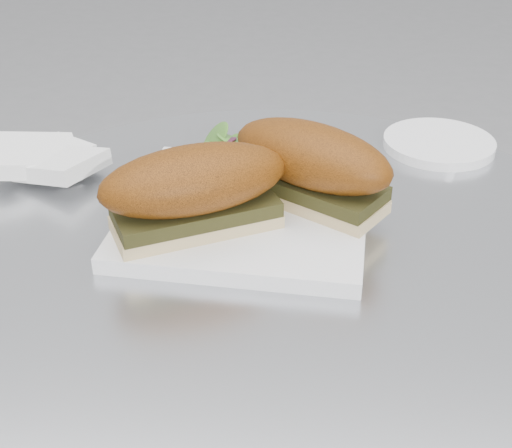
# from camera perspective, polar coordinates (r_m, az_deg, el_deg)

# --- Properties ---
(table) EXTENTS (0.70, 0.70, 0.73)m
(table) POSITION_cam_1_polar(r_m,az_deg,el_deg) (0.82, 1.28, -16.68)
(table) COLOR #B4B6BC
(table) RESTS_ON ground
(plate) EXTENTS (0.26, 0.26, 0.02)m
(plate) POSITION_cam_1_polar(r_m,az_deg,el_deg) (0.71, -0.73, 1.01)
(plate) COLOR white
(plate) RESTS_ON table
(sandwich_left) EXTENTS (0.19, 0.15, 0.08)m
(sandwich_left) POSITION_cam_1_polar(r_m,az_deg,el_deg) (0.65, -4.93, 2.88)
(sandwich_left) COLOR #D2AE83
(sandwich_left) RESTS_ON plate
(sandwich_right) EXTENTS (0.19, 0.16, 0.08)m
(sandwich_right) POSITION_cam_1_polar(r_m,az_deg,el_deg) (0.69, 4.44, 4.85)
(sandwich_right) COLOR #D2AE83
(sandwich_right) RESTS_ON plate
(salad) EXTENTS (0.10, 0.10, 0.05)m
(salad) POSITION_cam_1_polar(r_m,az_deg,el_deg) (0.76, -2.48, 5.91)
(salad) COLOR #589C33
(salad) RESTS_ON plate
(napkin) EXTENTS (0.14, 0.14, 0.02)m
(napkin) POSITION_cam_1_polar(r_m,az_deg,el_deg) (0.83, -16.32, 4.41)
(napkin) COLOR white
(napkin) RESTS_ON table
(saucer) EXTENTS (0.13, 0.13, 0.01)m
(saucer) POSITION_cam_1_polar(r_m,az_deg,el_deg) (0.88, 14.42, 6.27)
(saucer) COLOR white
(saucer) RESTS_ON table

